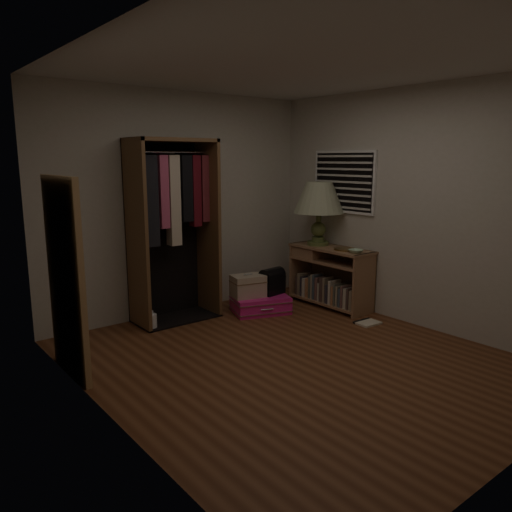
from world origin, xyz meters
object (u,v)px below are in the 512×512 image
(pink_suitcase, at_px, (260,304))
(black_bag, at_px, (272,281))
(floor_mirror, at_px, (66,278))
(console_bookshelf, at_px, (328,275))
(white_jug, at_px, (151,321))
(open_wardrobe, at_px, (173,215))
(train_case, at_px, (248,286))
(table_lamp, at_px, (319,199))

(pink_suitcase, xyz_separation_m, black_bag, (0.17, -0.01, 0.27))
(floor_mirror, xyz_separation_m, pink_suitcase, (2.38, 0.34, -0.75))
(console_bookshelf, bearing_deg, floor_mirror, -179.20)
(black_bag, bearing_deg, white_jug, 162.63)
(black_bag, bearing_deg, floor_mirror, -179.69)
(console_bookshelf, bearing_deg, pink_suitcase, 161.06)
(black_bag, bearing_deg, console_bookshelf, -29.28)
(white_jug, bearing_deg, pink_suitcase, -11.18)
(open_wardrobe, relative_size, pink_suitcase, 2.59)
(train_case, bearing_deg, black_bag, -0.46)
(console_bookshelf, distance_m, table_lamp, 0.96)
(black_bag, xyz_separation_m, white_jug, (-1.49, 0.27, -0.28))
(table_lamp, bearing_deg, black_bag, 172.31)
(table_lamp, xyz_separation_m, white_jug, (-2.18, 0.37, -1.24))
(open_wardrobe, bearing_deg, console_bookshelf, -22.32)
(floor_mirror, distance_m, train_case, 2.34)
(table_lamp, bearing_deg, floor_mirror, -175.89)
(white_jug, bearing_deg, table_lamp, -9.55)
(console_bookshelf, relative_size, train_case, 2.53)
(open_wardrobe, xyz_separation_m, train_case, (0.78, -0.37, -0.87))
(pink_suitcase, xyz_separation_m, train_case, (-0.14, 0.07, 0.24))
(console_bookshelf, xyz_separation_m, white_jug, (-2.18, 0.55, -0.30))
(train_case, bearing_deg, pink_suitcase, -11.88)
(table_lamp, relative_size, white_jug, 3.95)
(floor_mirror, height_order, train_case, floor_mirror)
(floor_mirror, distance_m, pink_suitcase, 2.52)
(train_case, bearing_deg, table_lamp, 4.10)
(console_bookshelf, height_order, floor_mirror, floor_mirror)
(floor_mirror, relative_size, table_lamp, 2.07)
(black_bag, xyz_separation_m, table_lamp, (0.69, -0.09, 0.96))
(pink_suitcase, height_order, black_bag, black_bag)
(console_bookshelf, xyz_separation_m, train_case, (-0.99, 0.36, -0.05))
(table_lamp, bearing_deg, open_wardrobe, 163.10)
(console_bookshelf, xyz_separation_m, pink_suitcase, (-0.86, 0.29, -0.29))
(train_case, distance_m, table_lamp, 1.42)
(open_wardrobe, xyz_separation_m, white_jug, (-0.40, -0.17, -1.12))
(table_lamp, distance_m, white_jug, 2.54)
(open_wardrobe, distance_m, floor_mirror, 1.69)
(open_wardrobe, relative_size, black_bag, 6.38)
(black_bag, relative_size, white_jug, 1.55)
(console_bookshelf, bearing_deg, table_lamp, 88.60)
(open_wardrobe, distance_m, table_lamp, 1.86)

